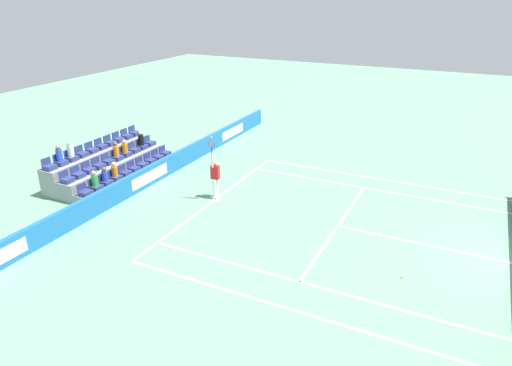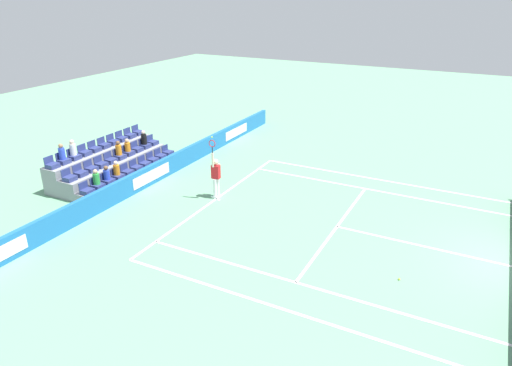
# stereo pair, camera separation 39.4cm
# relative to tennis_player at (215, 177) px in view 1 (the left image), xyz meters

# --- Properties ---
(line_baseline) EXTENTS (10.97, 0.10, 0.01)m
(line_baseline) POSITION_rel_tennis_player_xyz_m (0.19, 0.08, -0.99)
(line_baseline) COLOR white
(line_baseline) RESTS_ON ground
(line_service) EXTENTS (8.23, 0.10, 0.01)m
(line_service) POSITION_rel_tennis_player_xyz_m (0.19, 5.57, -0.99)
(line_service) COLOR white
(line_service) RESTS_ON ground
(line_centre_service) EXTENTS (0.10, 6.40, 0.01)m
(line_centre_service) POSITION_rel_tennis_player_xyz_m (0.19, 8.77, -0.99)
(line_centre_service) COLOR white
(line_centre_service) RESTS_ON ground
(line_singles_sideline_left) EXTENTS (0.10, 11.89, 0.01)m
(line_singles_sideline_left) POSITION_rel_tennis_player_xyz_m (4.31, 6.02, -0.99)
(line_singles_sideline_left) COLOR white
(line_singles_sideline_left) RESTS_ON ground
(line_singles_sideline_right) EXTENTS (0.10, 11.89, 0.01)m
(line_singles_sideline_right) POSITION_rel_tennis_player_xyz_m (-3.92, 6.02, -0.99)
(line_singles_sideline_right) COLOR white
(line_singles_sideline_right) RESTS_ON ground
(line_doubles_sideline_left) EXTENTS (0.10, 11.89, 0.01)m
(line_doubles_sideline_left) POSITION_rel_tennis_player_xyz_m (5.68, 6.02, -0.99)
(line_doubles_sideline_left) COLOR white
(line_doubles_sideline_left) RESTS_ON ground
(line_doubles_sideline_right) EXTENTS (0.10, 11.89, 0.01)m
(line_doubles_sideline_right) POSITION_rel_tennis_player_xyz_m (-5.29, 6.02, -0.99)
(line_doubles_sideline_right) COLOR white
(line_doubles_sideline_right) RESTS_ON ground
(line_centre_mark) EXTENTS (0.10, 0.20, 0.01)m
(line_centre_mark) POSITION_rel_tennis_player_xyz_m (0.19, 0.18, -0.99)
(line_centre_mark) COLOR white
(line_centre_mark) RESTS_ON ground
(sponsor_barrier) EXTENTS (23.94, 0.22, 0.93)m
(sponsor_barrier) POSITION_rel_tennis_player_xyz_m (0.19, -3.50, -0.53)
(sponsor_barrier) COLOR #1E66AD
(sponsor_barrier) RESTS_ON ground
(tennis_player) EXTENTS (0.53, 0.37, 2.85)m
(tennis_player) POSITION_rel_tennis_player_xyz_m (0.00, 0.00, 0.00)
(tennis_player) COLOR white
(tennis_player) RESTS_ON ground
(stadium_stand) EXTENTS (6.20, 2.85, 2.18)m
(stadium_stand) POSITION_rel_tennis_player_xyz_m (0.21, -5.81, -0.44)
(stadium_stand) COLOR gray
(stadium_stand) RESTS_ON ground
(loose_tennis_ball) EXTENTS (0.07, 0.07, 0.07)m
(loose_tennis_ball) POSITION_rel_tennis_player_xyz_m (2.69, 8.42, -0.96)
(loose_tennis_ball) COLOR #D1E533
(loose_tennis_ball) RESTS_ON ground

